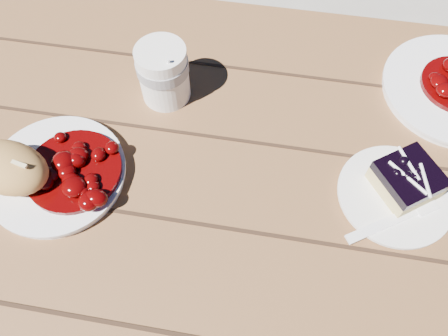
% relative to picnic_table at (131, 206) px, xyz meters
% --- Properties ---
extents(ground, '(60.00, 60.00, 0.00)m').
position_rel_picnic_table_xyz_m(ground, '(0.00, 0.00, -0.59)').
color(ground, gray).
rests_on(ground, ground).
extents(picnic_table, '(2.00, 1.55, 0.75)m').
position_rel_picnic_table_xyz_m(picnic_table, '(0.00, 0.00, 0.00)').
color(picnic_table, brown).
rests_on(picnic_table, ground).
extents(main_plate, '(0.21, 0.21, 0.02)m').
position_rel_picnic_table_xyz_m(main_plate, '(-0.08, -0.04, 0.17)').
color(main_plate, white).
rests_on(main_plate, picnic_table).
extents(goulash_stew, '(0.15, 0.15, 0.04)m').
position_rel_picnic_table_xyz_m(goulash_stew, '(-0.05, -0.03, 0.20)').
color(goulash_stew, '#4C0203').
rests_on(goulash_stew, main_plate).
extents(bread_roll, '(0.14, 0.11, 0.07)m').
position_rel_picnic_table_xyz_m(bread_roll, '(-0.13, -0.06, 0.21)').
color(bread_roll, '#BD8B48').
rests_on(bread_roll, main_plate).
extents(dessert_plate, '(0.17, 0.17, 0.01)m').
position_rel_picnic_table_xyz_m(dessert_plate, '(0.45, 0.02, 0.17)').
color(dessert_plate, white).
rests_on(dessert_plate, picnic_table).
extents(blueberry_cake, '(0.12, 0.12, 0.05)m').
position_rel_picnic_table_xyz_m(blueberry_cake, '(0.46, 0.03, 0.19)').
color(blueberry_cake, tan).
rests_on(blueberry_cake, dessert_plate).
extents(fork_dessert, '(0.15, 0.11, 0.00)m').
position_rel_picnic_table_xyz_m(fork_dessert, '(0.43, -0.04, 0.17)').
color(fork_dessert, white).
rests_on(fork_dessert, dessert_plate).
extents(coffee_cup, '(0.09, 0.09, 0.11)m').
position_rel_picnic_table_xyz_m(coffee_cup, '(0.05, 0.16, 0.21)').
color(coffee_cup, white).
rests_on(coffee_cup, picnic_table).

